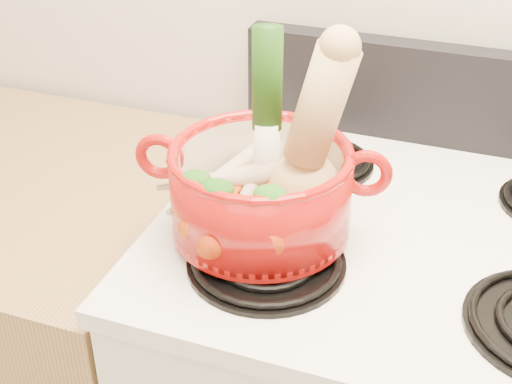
% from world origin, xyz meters
% --- Properties ---
extents(cooktop, '(0.78, 0.67, 0.03)m').
position_xyz_m(cooktop, '(0.00, 1.40, 0.93)').
color(cooktop, silver).
rests_on(cooktop, stove_body).
extents(control_backsplash, '(0.76, 0.05, 0.18)m').
position_xyz_m(control_backsplash, '(0.00, 1.70, 1.04)').
color(control_backsplash, black).
rests_on(control_backsplash, cooktop).
extents(burner_front_left, '(0.22, 0.22, 0.02)m').
position_xyz_m(burner_front_left, '(-0.19, 1.24, 0.96)').
color(burner_front_left, black).
rests_on(burner_front_left, cooktop).
extents(burner_back_left, '(0.17, 0.17, 0.02)m').
position_xyz_m(burner_back_left, '(-0.19, 1.54, 0.96)').
color(burner_back_left, black).
rests_on(burner_back_left, cooktop).
extents(dutch_oven, '(0.30, 0.30, 0.13)m').
position_xyz_m(dutch_oven, '(-0.22, 1.30, 1.03)').
color(dutch_oven, '#9A0D0A').
rests_on(dutch_oven, burner_front_left).
extents(pot_handle_left, '(0.07, 0.03, 0.07)m').
position_xyz_m(pot_handle_left, '(-0.36, 1.27, 1.07)').
color(pot_handle_left, '#9A0D0A').
rests_on(pot_handle_left, dutch_oven).
extents(pot_handle_right, '(0.07, 0.03, 0.07)m').
position_xyz_m(pot_handle_right, '(-0.08, 1.33, 1.07)').
color(pot_handle_right, '#9A0D0A').
rests_on(pot_handle_right, dutch_oven).
extents(squash, '(0.19, 0.14, 0.28)m').
position_xyz_m(squash, '(-0.16, 1.33, 1.12)').
color(squash, tan).
rests_on(squash, dutch_oven).
extents(leek, '(0.05, 0.06, 0.27)m').
position_xyz_m(leek, '(-0.23, 1.34, 1.13)').
color(leek, white).
rests_on(leek, dutch_oven).
extents(ginger, '(0.09, 0.07, 0.04)m').
position_xyz_m(ginger, '(-0.18, 1.37, 1.02)').
color(ginger, tan).
rests_on(ginger, dutch_oven).
extents(parsnip_0, '(0.05, 0.24, 0.06)m').
position_xyz_m(parsnip_0, '(-0.26, 1.33, 1.02)').
color(parsnip_0, beige).
rests_on(parsnip_0, dutch_oven).
extents(parsnip_1, '(0.13, 0.22, 0.06)m').
position_xyz_m(parsnip_1, '(-0.29, 1.33, 1.02)').
color(parsnip_1, '#EFE7C2').
rests_on(parsnip_1, dutch_oven).
extents(parsnip_2, '(0.05, 0.20, 0.06)m').
position_xyz_m(parsnip_2, '(-0.24, 1.33, 1.03)').
color(parsnip_2, beige).
rests_on(parsnip_2, dutch_oven).
extents(parsnip_3, '(0.18, 0.10, 0.06)m').
position_xyz_m(parsnip_3, '(-0.29, 1.31, 1.04)').
color(parsnip_3, beige).
rests_on(parsnip_3, dutch_oven).
extents(parsnip_4, '(0.12, 0.20, 0.06)m').
position_xyz_m(parsnip_4, '(-0.27, 1.37, 1.04)').
color(parsnip_4, beige).
rests_on(parsnip_4, dutch_oven).
extents(carrot_0, '(0.06, 0.18, 0.05)m').
position_xyz_m(carrot_0, '(-0.26, 1.25, 1.01)').
color(carrot_0, red).
rests_on(carrot_0, dutch_oven).
extents(carrot_1, '(0.07, 0.15, 0.04)m').
position_xyz_m(carrot_1, '(-0.27, 1.26, 1.02)').
color(carrot_1, '#D3460A').
rests_on(carrot_1, dutch_oven).
extents(carrot_2, '(0.09, 0.18, 0.05)m').
position_xyz_m(carrot_2, '(-0.19, 1.27, 1.03)').
color(carrot_2, '#C63B09').
rests_on(carrot_2, dutch_oven).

